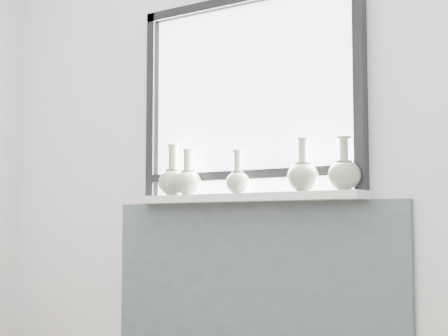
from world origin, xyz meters
The scene contains 9 objects.
back_wall centered at (0.00, 1.81, 1.30)m, with size 3.60×0.02×2.60m, color silver.
apron_panel centered at (0.00, 1.78, 0.43)m, with size 1.70×0.03×0.86m, color #4F5E68.
windowsill centered at (0.00, 1.71, 0.88)m, with size 1.32×0.18×0.04m, color silver.
window centered at (0.00, 1.77, 1.44)m, with size 1.30×0.06×1.05m.
vase_a centered at (-0.43, 1.70, 0.99)m, with size 0.16×0.16×0.28m.
vase_b centered at (-0.32, 1.69, 0.98)m, with size 0.14×0.14×0.24m.
vase_c centered at (0.00, 1.68, 0.97)m, with size 0.12×0.12×0.22m.
vase_d centered at (0.36, 1.69, 0.98)m, with size 0.15×0.15×0.26m.
vase_e centered at (0.56, 1.71, 0.98)m, with size 0.15×0.15×0.25m.
Camera 1 is at (1.84, -1.22, 0.74)m, focal length 55.00 mm.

